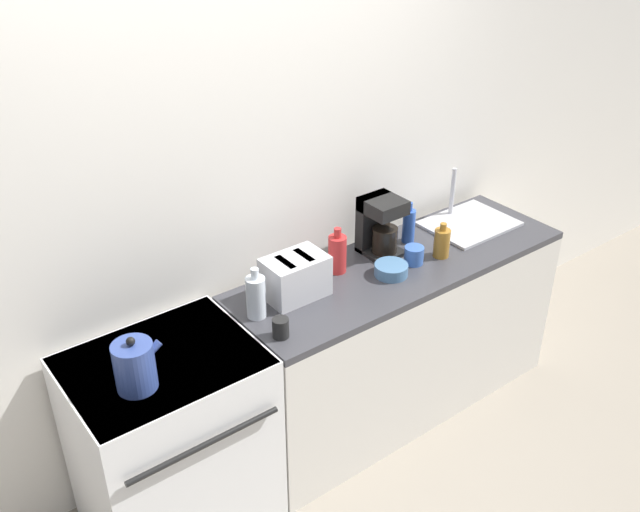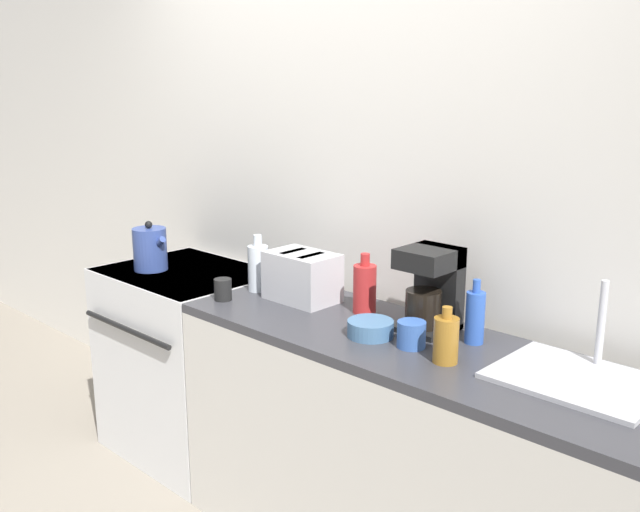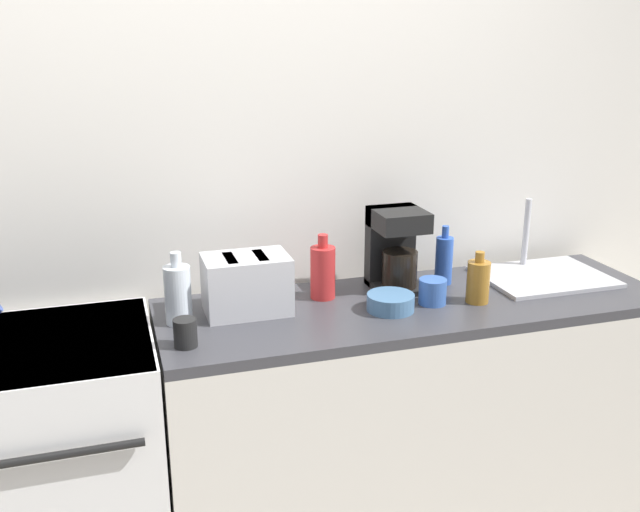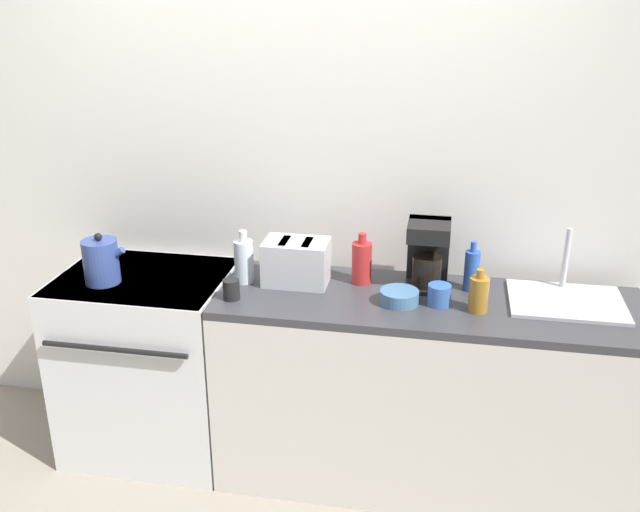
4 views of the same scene
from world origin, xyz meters
name	(u,v)px [view 2 (image 2 of 4)]	position (x,y,z in m)	size (l,w,h in m)	color
wall_back	(343,191)	(0.00, 0.66, 1.30)	(8.00, 0.05, 2.60)	silver
stove	(190,359)	(-0.65, 0.30, 0.46)	(0.76, 0.64, 0.90)	silver
counter_block	(405,459)	(0.64, 0.29, 0.45)	(1.79, 0.58, 0.90)	silver
kettle	(150,249)	(-0.79, 0.21, 1.00)	(0.19, 0.15, 0.23)	#33478C
toaster	(302,277)	(0.05, 0.36, 0.99)	(0.28, 0.19, 0.19)	#BCBCC1
coffee_maker	(431,287)	(0.62, 0.44, 1.05)	(0.18, 0.20, 0.30)	black
sink_tray	(578,376)	(1.20, 0.37, 0.91)	(0.47, 0.36, 0.28)	#B7B7BC
bottle_amber	(446,339)	(0.83, 0.22, 0.97)	(0.08, 0.08, 0.18)	#9E6B23
bottle_red	(365,288)	(0.33, 0.42, 0.99)	(0.09, 0.09, 0.23)	#B72828
bottle_clear	(258,267)	(-0.18, 0.33, 1.00)	(0.09, 0.09, 0.24)	silver
bottle_blue	(475,317)	(0.81, 0.43, 0.99)	(0.06, 0.06, 0.22)	#2D56B7
cup_black	(223,289)	(-0.18, 0.15, 0.94)	(0.07, 0.07, 0.09)	black
cup_blue	(411,334)	(0.68, 0.25, 0.94)	(0.10, 0.10, 0.09)	#3860B2
bowl	(370,328)	(0.52, 0.23, 0.93)	(0.16, 0.16, 0.06)	teal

